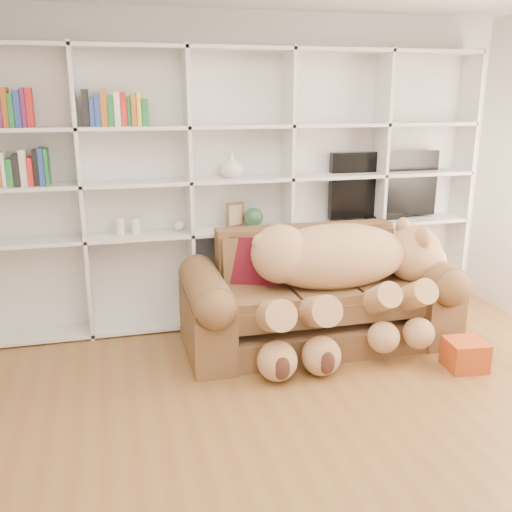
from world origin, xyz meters
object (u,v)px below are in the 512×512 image
object	(u,v)px
sofa	(317,301)
tv	(384,186)
teddy_bear	(341,271)
gift_box	(465,355)

from	to	relation	value
sofa	tv	bearing A→B (deg)	37.28
sofa	teddy_bear	xyz separation A→B (m)	(0.12, -0.18, 0.31)
sofa	teddy_bear	world-z (taller)	teddy_bear
sofa	gift_box	bearing A→B (deg)	-40.14
gift_box	tv	bearing A→B (deg)	90.90
gift_box	teddy_bear	bearing A→B (deg)	143.43
gift_box	tv	size ratio (longest dim) A/B	0.26
sofa	teddy_bear	size ratio (longest dim) A/B	1.23
tv	sofa	bearing A→B (deg)	-142.72
sofa	teddy_bear	distance (m)	0.38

